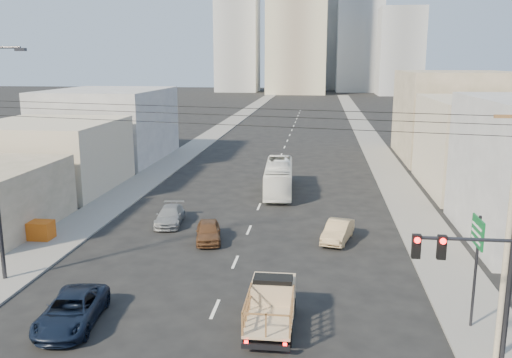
% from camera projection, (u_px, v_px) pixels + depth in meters
% --- Properties ---
extents(ground, '(420.00, 420.00, 0.00)m').
position_uv_depth(ground, '(206.00, 330.00, 22.98)').
color(ground, black).
rests_on(ground, ground).
extents(sidewalk_left, '(3.50, 180.00, 0.12)m').
position_uv_depth(sidewalk_left, '(224.00, 127.00, 92.22)').
color(sidewalk_left, slate).
rests_on(sidewalk_left, ground).
extents(sidewalk_right, '(3.50, 180.00, 0.12)m').
position_uv_depth(sidewalk_right, '(363.00, 129.00, 89.51)').
color(sidewalk_right, slate).
rests_on(sidewalk_right, ground).
extents(lane_dashes, '(0.15, 104.00, 0.01)m').
position_uv_depth(lane_dashes, '(286.00, 144.00, 74.39)').
color(lane_dashes, silver).
rests_on(lane_dashes, ground).
extents(flatbed_pickup, '(1.95, 4.41, 1.90)m').
position_uv_depth(flatbed_pickup, '(271.00, 303.00, 23.08)').
color(flatbed_pickup, tan).
rests_on(flatbed_pickup, ground).
extents(navy_pickup, '(2.74, 5.05, 1.34)m').
position_uv_depth(navy_pickup, '(72.00, 311.00, 23.29)').
color(navy_pickup, black).
rests_on(navy_pickup, ground).
extents(city_bus, '(2.74, 9.69, 2.67)m').
position_uv_depth(city_bus, '(279.00, 177.00, 46.72)').
color(city_bus, white).
rests_on(city_bus, ground).
extents(sedan_brown, '(2.24, 4.01, 1.29)m').
position_uv_depth(sedan_brown, '(208.00, 231.00, 34.18)').
color(sedan_brown, brown).
rests_on(sedan_brown, ground).
extents(sedan_tan, '(2.31, 4.17, 1.30)m').
position_uv_depth(sedan_tan, '(338.00, 231.00, 34.20)').
color(sedan_tan, tan).
rests_on(sedan_tan, ground).
extents(sedan_grey, '(2.17, 4.38, 1.22)m').
position_uv_depth(sedan_grey, '(170.00, 216.00, 37.76)').
color(sedan_grey, gray).
rests_on(sedan_grey, ground).
extents(traffic_signal, '(3.23, 0.35, 6.00)m').
position_uv_depth(traffic_signal, '(476.00, 284.00, 17.58)').
color(traffic_signal, '#2D2D33').
rests_on(traffic_signal, ground).
extents(green_sign, '(0.18, 1.60, 5.00)m').
position_uv_depth(green_sign, '(477.00, 245.00, 22.35)').
color(green_sign, '#2D2D33').
rests_on(green_sign, ground).
extents(utility_pole, '(1.80, 0.24, 10.00)m').
position_uv_depth(utility_pole, '(509.00, 230.00, 19.58)').
color(utility_pole, gray).
rests_on(utility_pole, ground).
extents(overhead_wires, '(23.01, 5.02, 0.72)m').
position_uv_depth(overhead_wires, '(209.00, 115.00, 22.52)').
color(overhead_wires, black).
rests_on(overhead_wires, ground).
extents(crate_stack, '(1.80, 1.20, 1.14)m').
position_uv_depth(crate_stack, '(38.00, 230.00, 34.29)').
color(crate_stack, '#BE5311').
rests_on(crate_stack, sidewalk_left).
extents(bldg_right_mid, '(11.00, 14.00, 8.00)m').
position_uv_depth(bldg_right_mid, '(492.00, 145.00, 47.04)').
color(bldg_right_mid, '#B7AC93').
rests_on(bldg_right_mid, ground).
extents(bldg_right_far, '(12.00, 16.00, 10.00)m').
position_uv_depth(bldg_right_far, '(455.00, 116.00, 62.29)').
color(bldg_right_far, gray).
rests_on(bldg_right_far, ground).
extents(bldg_left_mid, '(11.00, 12.00, 6.00)m').
position_uv_depth(bldg_left_mid, '(51.00, 155.00, 47.81)').
color(bldg_left_mid, '#B7AC93').
rests_on(bldg_left_mid, ground).
extents(bldg_left_far, '(12.00, 16.00, 8.00)m').
position_uv_depth(bldg_left_far, '(109.00, 125.00, 62.20)').
color(bldg_left_far, gray).
rests_on(bldg_left_far, ground).
extents(high_rise_tower, '(20.00, 20.00, 60.00)m').
position_uv_depth(high_rise_tower, '(297.00, 3.00, 181.92)').
color(high_rise_tower, gray).
rests_on(high_rise_tower, ground).
extents(midrise_ne, '(16.00, 16.00, 40.00)m').
position_uv_depth(midrise_ne, '(360.00, 36.00, 196.07)').
color(midrise_ne, '#93969B').
rests_on(midrise_ne, ground).
extents(midrise_nw, '(15.00, 15.00, 34.00)m').
position_uv_depth(midrise_nw, '(238.00, 44.00, 196.94)').
color(midrise_nw, '#93969B').
rests_on(midrise_nw, ground).
extents(midrise_back, '(18.00, 18.00, 44.00)m').
position_uv_depth(midrise_back, '(326.00, 32.00, 211.58)').
color(midrise_back, gray).
rests_on(midrise_back, ground).
extents(midrise_east, '(14.00, 14.00, 28.00)m').
position_uv_depth(midrise_east, '(400.00, 52.00, 176.58)').
color(midrise_east, '#93969B').
rests_on(midrise_east, ground).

